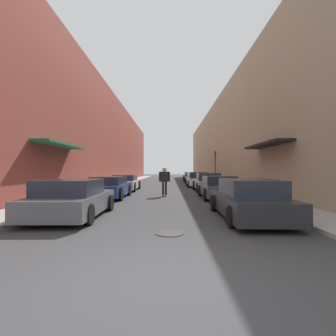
# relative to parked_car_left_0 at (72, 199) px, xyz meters

# --- Properties ---
(ground) EXTENTS (127.80, 127.80, 0.00)m
(ground) POSITION_rel_parked_car_left_0_xyz_m (2.92, 18.19, -0.60)
(ground) COLOR #38383A
(curb_strip_left) EXTENTS (1.80, 58.09, 0.12)m
(curb_strip_left) POSITION_rel_parked_car_left_0_xyz_m (-2.03, 24.00, -0.54)
(curb_strip_left) COLOR #A3A099
(curb_strip_left) RESTS_ON ground
(curb_strip_right) EXTENTS (1.80, 58.09, 0.12)m
(curb_strip_right) POSITION_rel_parked_car_left_0_xyz_m (7.87, 24.00, -0.54)
(curb_strip_right) COLOR #A3A099
(curb_strip_right) RESTS_ON ground
(building_row_left) EXTENTS (4.90, 58.09, 10.06)m
(building_row_left) POSITION_rel_parked_car_left_0_xyz_m (-4.93, 24.00, 4.43)
(building_row_left) COLOR brown
(building_row_left) RESTS_ON ground
(building_row_right) EXTENTS (4.90, 58.09, 9.89)m
(building_row_right) POSITION_rel_parked_car_left_0_xyz_m (10.77, 24.00, 4.34)
(building_row_right) COLOR tan
(building_row_right) RESTS_ON ground
(parked_car_left_0) EXTENTS (2.09, 4.27, 1.26)m
(parked_car_left_0) POSITION_rel_parked_car_left_0_xyz_m (0.00, 0.00, 0.00)
(parked_car_left_0) COLOR #515459
(parked_car_left_0) RESTS_ON ground
(parked_car_left_1) EXTENTS (1.89, 4.45, 1.20)m
(parked_car_left_1) POSITION_rel_parked_car_left_0_xyz_m (-0.10, 5.89, -0.01)
(parked_car_left_1) COLOR navy
(parked_car_left_1) RESTS_ON ground
(parked_car_left_2) EXTENTS (1.86, 4.64, 1.19)m
(parked_car_left_2) POSITION_rel_parked_car_left_0_xyz_m (-0.09, 11.14, -0.01)
(parked_car_left_2) COLOR silver
(parked_car_left_2) RESTS_ON ground
(parked_car_right_0) EXTENTS (1.92, 4.74, 1.28)m
(parked_car_right_0) POSITION_rel_parked_car_left_0_xyz_m (5.81, -0.18, 0.01)
(parked_car_right_0) COLOR #232326
(parked_car_right_0) RESTS_ON ground
(parked_car_right_1) EXTENTS (1.90, 4.02, 1.24)m
(parked_car_right_1) POSITION_rel_parked_car_left_0_xyz_m (5.93, 5.73, -0.00)
(parked_car_right_1) COLOR #515459
(parked_car_right_1) RESTS_ON ground
(parked_car_right_2) EXTENTS (1.89, 4.28, 1.34)m
(parked_car_right_2) POSITION_rel_parked_car_left_0_xyz_m (6.03, 10.55, 0.04)
(parked_car_right_2) COLOR silver
(parked_car_right_2) RESTS_ON ground
(parked_car_right_3) EXTENTS (1.95, 4.06, 1.36)m
(parked_car_right_3) POSITION_rel_parked_car_left_0_xyz_m (5.81, 15.60, 0.04)
(parked_car_right_3) COLOR silver
(parked_car_right_3) RESTS_ON ground
(parked_car_right_4) EXTENTS (1.85, 4.53, 1.30)m
(parked_car_right_4) POSITION_rel_parked_car_left_0_xyz_m (5.99, 20.50, 0.02)
(parked_car_right_4) COLOR gray
(parked_car_right_4) RESTS_ON ground
(parked_car_right_5) EXTENTS (1.97, 4.45, 1.27)m
(parked_car_right_5) POSITION_rel_parked_car_left_0_xyz_m (6.03, 25.88, 0.03)
(parked_car_right_5) COLOR black
(parked_car_right_5) RESTS_ON ground
(skateboarder) EXTENTS (0.66, 0.78, 1.73)m
(skateboarder) POSITION_rel_parked_car_left_0_xyz_m (2.94, 6.81, 0.46)
(skateboarder) COLOR brown
(skateboarder) RESTS_ON ground
(manhole_cover) EXTENTS (0.70, 0.70, 0.02)m
(manhole_cover) POSITION_rel_parked_car_left_0_xyz_m (3.25, -2.22, -0.59)
(manhole_cover) COLOR #332D28
(manhole_cover) RESTS_ON ground
(traffic_light) EXTENTS (0.16, 0.22, 3.39)m
(traffic_light) POSITION_rel_parked_car_left_0_xyz_m (7.99, 18.62, 1.62)
(traffic_light) COLOR #2D2D2D
(traffic_light) RESTS_ON curb_strip_right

